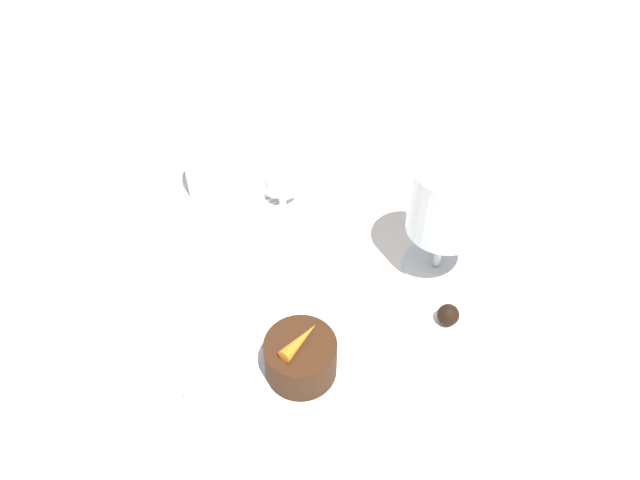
# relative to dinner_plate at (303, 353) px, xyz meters

# --- Properties ---
(ground_plane) EXTENTS (3.00, 3.00, 0.00)m
(ground_plane) POSITION_rel_dinner_plate_xyz_m (-0.00, 0.02, -0.01)
(ground_plane) COLOR white
(dinner_plate) EXTENTS (0.22, 0.22, 0.01)m
(dinner_plate) POSITION_rel_dinner_plate_xyz_m (0.00, 0.00, 0.00)
(dinner_plate) COLOR white
(dinner_plate) RESTS_ON ground_plane
(saucer) EXTENTS (0.14, 0.14, 0.01)m
(saucer) POSITION_rel_dinner_plate_xyz_m (-0.20, 0.14, -0.00)
(saucer) COLOR white
(saucer) RESTS_ON ground_plane
(coffee_cup) EXTENTS (0.12, 0.10, 0.05)m
(coffee_cup) POSITION_rel_dinner_plate_xyz_m (-0.19, 0.15, 0.03)
(coffee_cup) COLOR white
(coffee_cup) RESTS_ON saucer
(spoon) EXTENTS (0.08, 0.10, 0.00)m
(spoon) POSITION_rel_dinner_plate_xyz_m (-0.15, 0.14, 0.00)
(spoon) COLOR silver
(spoon) RESTS_ON saucer
(wine_glass) EXTENTS (0.08, 0.08, 0.13)m
(wine_glass) POSITION_rel_dinner_plate_xyz_m (0.06, 0.17, 0.08)
(wine_glass) COLOR silver
(wine_glass) RESTS_ON ground_plane
(fork) EXTENTS (0.02, 0.18, 0.01)m
(fork) POSITION_rel_dinner_plate_xyz_m (-0.17, -0.00, -0.01)
(fork) COLOR silver
(fork) RESTS_ON ground_plane
(dessert_cake) EXTENTS (0.06, 0.06, 0.04)m
(dessert_cake) POSITION_rel_dinner_plate_xyz_m (0.01, -0.02, 0.03)
(dessert_cake) COLOR #381E0F
(dessert_cake) RESTS_ON dinner_plate
(carrot_garnish) EXTENTS (0.02, 0.04, 0.01)m
(carrot_garnish) POSITION_rel_dinner_plate_xyz_m (0.01, -0.02, 0.05)
(carrot_garnish) COLOR orange
(carrot_garnish) RESTS_ON dessert_cake
(chocolate_truffle) EXTENTS (0.02, 0.02, 0.02)m
(chocolate_truffle) POSITION_rel_dinner_plate_xyz_m (0.10, 0.11, 0.00)
(chocolate_truffle) COLOR black
(chocolate_truffle) RESTS_ON ground_plane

